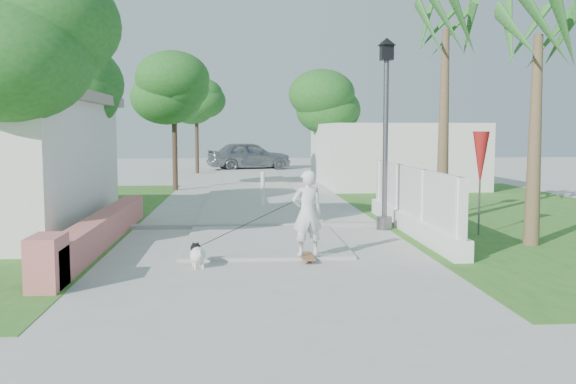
{
  "coord_description": "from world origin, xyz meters",
  "views": [
    {
      "loc": [
        -0.49,
        -9.23,
        2.32
      ],
      "look_at": [
        0.47,
        3.42,
        1.1
      ],
      "focal_mm": 40.0,
      "sensor_mm": 36.0,
      "label": 1
    }
  ],
  "objects": [
    {
      "name": "ground",
      "position": [
        0.0,
        0.0,
        0.0
      ],
      "size": [
        90.0,
        90.0,
        0.0
      ],
      "primitive_type": "plane",
      "color": "#B7B7B2",
      "rests_on": "ground"
    },
    {
      "name": "palm_near",
      "position": [
        5.4,
        3.2,
        3.95
      ],
      "size": [
        1.8,
        1.8,
        4.7
      ],
      "color": "brown",
      "rests_on": "ground"
    },
    {
      "name": "street_lamp",
      "position": [
        2.9,
        5.5,
        2.43
      ],
      "size": [
        0.44,
        0.44,
        4.44
      ],
      "color": "#59595E",
      "rests_on": "ground"
    },
    {
      "name": "patio_umbrella",
      "position": [
        4.8,
        4.5,
        1.69
      ],
      "size": [
        0.36,
        0.36,
        2.3
      ],
      "color": "#59595E",
      "rests_on": "ground"
    },
    {
      "name": "dog",
      "position": [
        -1.21,
        1.58,
        0.22
      ],
      "size": [
        0.37,
        0.6,
        0.42
      ],
      "rotation": [
        0.0,
        0.0,
        0.24
      ],
      "color": "white",
      "rests_on": "ground"
    },
    {
      "name": "lattice_fence",
      "position": [
        3.4,
        5.0,
        0.54
      ],
      "size": [
        0.35,
        7.0,
        1.5
      ],
      "color": "white",
      "rests_on": "ground"
    },
    {
      "name": "curb",
      "position": [
        0.0,
        6.0,
        0.05
      ],
      "size": [
        6.5,
        0.25,
        0.1
      ],
      "primitive_type": "cube",
      "color": "#999993",
      "rests_on": "ground"
    },
    {
      "name": "palm_far",
      "position": [
        4.6,
        6.5,
        4.48
      ],
      "size": [
        1.8,
        1.8,
        5.3
      ],
      "color": "brown",
      "rests_on": "ground"
    },
    {
      "name": "skateboarder",
      "position": [
        0.13,
        1.94,
        0.76
      ],
      "size": [
        2.22,
        0.82,
        1.62
      ],
      "rotation": [
        0.0,
        0.0,
        3.35
      ],
      "color": "#96613C",
      "rests_on": "ground"
    },
    {
      "name": "tree_path_right",
      "position": [
        3.22,
        19.98,
        3.49
      ],
      "size": [
        3.0,
        3.0,
        4.79
      ],
      "color": "#4C3826",
      "rests_on": "ground"
    },
    {
      "name": "grass_right",
      "position": [
        7.0,
        8.0,
        0.01
      ],
      "size": [
        8.0,
        20.0,
        0.01
      ],
      "primitive_type": "cube",
      "color": "#2C6921",
      "rests_on": "ground"
    },
    {
      "name": "tree_path_far",
      "position": [
        -2.78,
        25.98,
        3.82
      ],
      "size": [
        3.2,
        3.2,
        5.17
      ],
      "color": "#4C3826",
      "rests_on": "ground"
    },
    {
      "name": "parked_car",
      "position": [
        0.08,
        29.14,
        0.84
      ],
      "size": [
        5.27,
        3.24,
        1.68
      ],
      "primitive_type": "imported",
      "rotation": [
        0.0,
        0.0,
        1.85
      ],
      "color": "#ABAEB2",
      "rests_on": "ground"
    },
    {
      "name": "path_strip",
      "position": [
        0.0,
        20.0,
        0.03
      ],
      "size": [
        3.2,
        36.0,
        0.06
      ],
      "primitive_type": "cube",
      "color": "#B7B7B2",
      "rests_on": "ground"
    },
    {
      "name": "building_right",
      "position": [
        6.0,
        18.0,
        1.3
      ],
      "size": [
        6.0,
        8.0,
        2.6
      ],
      "primitive_type": "cube",
      "color": "silver",
      "rests_on": "ground"
    },
    {
      "name": "tree_path_left",
      "position": [
        -2.98,
        15.98,
        3.82
      ],
      "size": [
        3.4,
        3.4,
        5.23
      ],
      "color": "#4C3826",
      "rests_on": "ground"
    },
    {
      "name": "bollard",
      "position": [
        0.2,
        10.0,
        0.58
      ],
      "size": [
        0.14,
        0.14,
        1.09
      ],
      "color": "white",
      "rests_on": "ground"
    },
    {
      "name": "pink_wall",
      "position": [
        -3.3,
        3.55,
        0.31
      ],
      "size": [
        0.45,
        8.2,
        0.8
      ],
      "color": "#CA6F67",
      "rests_on": "ground"
    },
    {
      "name": "tree_left_near",
      "position": [
        -4.48,
        2.98,
        3.82
      ],
      "size": [
        3.6,
        3.6,
        5.28
      ],
      "color": "#4C3826",
      "rests_on": "ground"
    },
    {
      "name": "tree_left_mid",
      "position": [
        -5.48,
        8.48,
        3.5
      ],
      "size": [
        3.2,
        3.2,
        4.85
      ],
      "color": "#4C3826",
      "rests_on": "ground"
    }
  ]
}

